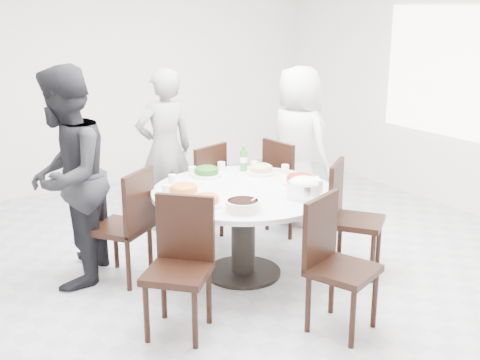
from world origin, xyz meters
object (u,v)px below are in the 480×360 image
chair_sw (177,270)px  diner_middle (165,150)px  chair_s (343,267)px  diner_left (67,178)px  chair_nw (120,225)px  soup_bowl (243,205)px  diner_right (298,146)px  dining_table (243,232)px  chair_n (196,191)px  chair_se (357,219)px  beverage_bottle (244,158)px  chair_ne (292,186)px  rice_bowl (305,189)px

chair_sw → diner_middle: bearing=111.7°
chair_s → diner_left: size_ratio=0.54×
chair_nw → soup_bowl: chair_nw is taller
chair_nw → soup_bowl: size_ratio=3.69×
diner_right → chair_nw: bearing=92.0°
dining_table → chair_n: 0.96m
chair_n → diner_middle: (-0.12, 0.43, 0.34)m
chair_se → diner_left: (-2.09, 1.12, 0.41)m
chair_s → beverage_bottle: size_ratio=4.03×
chair_ne → chair_n: same height
diner_right → diner_left: size_ratio=0.92×
diner_middle → rice_bowl: bearing=105.5°
rice_bowl → chair_s: bearing=-106.8°
chair_n → chair_s: bearing=72.2°
chair_ne → chair_s: 1.94m
chair_nw → chair_sw: (0.01, -1.02, 0.00)m
chair_se → diner_middle: (-0.88, 1.85, 0.34)m
chair_n → chair_s: same height
soup_bowl → beverage_bottle: beverage_bottle is taller
chair_ne → soup_bowl: (-1.24, -1.04, 0.31)m
diner_left → chair_nw: bearing=95.1°
soup_bowl → diner_left: bearing=131.7°
beverage_bottle → diner_right: bearing=19.4°
soup_bowl → chair_ne: bearing=39.8°
rice_bowl → chair_n: bearing=99.5°
soup_bowl → chair_sw: bearing=-168.3°
dining_table → beverage_bottle: (0.32, 0.50, 0.49)m
chair_ne → chair_nw: bearing=87.7°
dining_table → chair_nw: (-0.90, 0.46, 0.10)m
chair_s → diner_middle: size_ratio=0.59×
soup_bowl → beverage_bottle: size_ratio=1.09×
beverage_bottle → diner_middle: bearing=112.6°
chair_ne → soup_bowl: 1.65m
chair_s → diner_right: (1.09, 1.93, 0.34)m
dining_table → beverage_bottle: beverage_bottle is taller
chair_ne → beverage_bottle: (-0.64, -0.10, 0.39)m
chair_se → beverage_bottle: size_ratio=4.03×
chair_n → beverage_bottle: bearing=100.6°
dining_table → soup_bowl: 0.66m
dining_table → diner_right: size_ratio=0.92×
chair_se → chair_s: bearing=-175.2°
chair_n → chair_se: bearing=100.1°
diner_right → chair_s: bearing=143.3°
dining_table → diner_left: 1.50m
chair_nw → rice_bowl: bearing=108.4°
chair_n → diner_left: size_ratio=0.54×
diner_left → rice_bowl: diner_left is taller
chair_ne → soup_bowl: size_ratio=3.69×
chair_sw → diner_right: (2.07, 1.36, 0.34)m
chair_nw → diner_left: diner_left is taller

